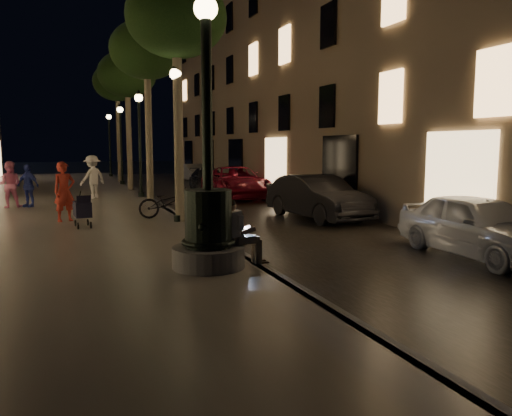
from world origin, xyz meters
name	(u,v)px	position (x,y,z in m)	size (l,w,h in m)	color
ground	(152,203)	(0.00, 15.00, 0.00)	(120.00, 120.00, 0.00)	black
cobble_lane	(217,200)	(3.00, 15.00, 0.01)	(6.00, 45.00, 0.02)	black
promenade	(54,205)	(-4.00, 15.00, 0.10)	(8.00, 45.00, 0.20)	slate
curb_strip	(152,201)	(0.00, 15.00, 0.10)	(0.25, 45.00, 0.20)	#59595B
building_right	(322,55)	(10.00, 18.00, 7.50)	(8.00, 36.00, 15.00)	brown
fountain_lamppost	(208,215)	(-1.00, 2.00, 1.21)	(1.40, 1.40, 5.21)	#59595B
seated_man_laptop	(239,230)	(-0.39, 2.00, 0.89)	(0.93, 0.32, 1.30)	gray
tree_near	(176,19)	(-0.25, 8.00, 6.24)	(3.00, 3.00, 7.30)	#6B604C
tree_second	(147,51)	(-0.20, 14.00, 6.33)	(3.00, 3.00, 7.40)	#6B604C
tree_third	(127,75)	(-0.30, 20.00, 6.14)	(3.00, 3.00, 7.20)	#6B604C
tree_far	(117,83)	(-0.22, 26.00, 6.43)	(3.00, 3.00, 7.50)	#6B604C
lamp_curb_a	(177,122)	(-0.30, 8.00, 3.24)	(0.36, 0.36, 4.81)	black
lamp_curb_b	(139,130)	(-0.30, 16.00, 3.24)	(0.36, 0.36, 4.81)	black
lamp_curb_c	(121,134)	(-0.30, 24.00, 3.24)	(0.36, 0.36, 4.81)	black
lamp_curb_d	(110,136)	(-0.30, 32.00, 3.24)	(0.36, 0.36, 4.81)	black
stroller	(82,209)	(-3.10, 7.80, 0.72)	(0.50, 1.03, 1.04)	black
car_front	(479,226)	(5.20, 1.50, 0.73)	(1.71, 4.26, 1.45)	#B2B4BA
car_second	(317,197)	(4.56, 8.08, 0.76)	(1.61, 4.61, 1.52)	black
car_third	(235,182)	(4.13, 15.66, 0.76)	(2.52, 5.47, 1.52)	maroon
car_rear	(209,179)	(4.00, 20.00, 0.63)	(1.75, 4.31, 1.25)	#2D2D32
car_fifth	(194,173)	(4.97, 27.31, 0.61)	(1.30, 3.72, 1.23)	#ACABA6
pedestrian_red	(64,192)	(-3.57, 9.27, 1.12)	(0.67, 0.44, 1.84)	#AC2D22
pedestrian_pink	(10,185)	(-5.49, 13.65, 1.07)	(0.85, 0.66, 1.74)	pink
pedestrian_white	(93,177)	(-2.40, 15.97, 1.15)	(1.23, 0.70, 1.90)	white
pedestrian_blue	(28,186)	(-4.87, 13.64, 1.01)	(0.95, 0.40, 1.62)	#283692
bicycle	(169,202)	(-0.43, 8.87, 0.70)	(0.67, 1.91, 1.00)	black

